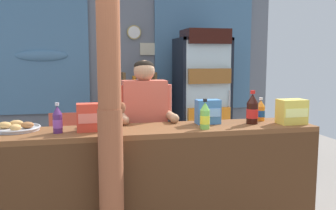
{
  "coord_description": "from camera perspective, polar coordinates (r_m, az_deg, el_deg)",
  "views": [
    {
      "loc": [
        -0.52,
        -2.3,
        1.53
      ],
      "look_at": [
        0.2,
        0.88,
        1.12
      ],
      "focal_mm": 38.86,
      "sensor_mm": 36.0,
      "label": 1
    }
  ],
  "objects": [
    {
      "name": "timber_post",
      "position": [
        2.45,
        -9.08,
        -1.75
      ],
      "size": [
        0.19,
        0.17,
        2.4
      ],
      "color": "#995133",
      "rests_on": "ground"
    },
    {
      "name": "snack_box_instant_noodle",
      "position": [
        3.21,
        18.83,
        -0.99
      ],
      "size": [
        0.22,
        0.16,
        0.21
      ],
      "color": "#EAD14C",
      "rests_on": "stall_counter"
    },
    {
      "name": "soda_bottle_orange_soda",
      "position": [
        3.29,
        14.31,
        -0.91
      ],
      "size": [
        0.08,
        0.08,
        0.21
      ],
      "color": "orange",
      "rests_on": "stall_counter"
    },
    {
      "name": "bottle_shelf_rack",
      "position": [
        5.23,
        -4.52,
        -1.91
      ],
      "size": [
        0.48,
        0.28,
        1.34
      ],
      "color": "brown",
      "rests_on": "ground"
    },
    {
      "name": "snack_box_crackers",
      "position": [
        2.8,
        -11.73,
        -1.89
      ],
      "size": [
        0.23,
        0.11,
        0.21
      ],
      "color": "#E5422D",
      "rests_on": "stall_counter"
    },
    {
      "name": "soda_bottle_cola",
      "position": [
        3.12,
        13.08,
        -0.72
      ],
      "size": [
        0.1,
        0.1,
        0.28
      ],
      "color": "black",
      "rests_on": "stall_counter"
    },
    {
      "name": "stall_counter",
      "position": [
        2.91,
        -0.01,
        -11.66
      ],
      "size": [
        2.44,
        0.49,
        0.99
      ],
      "color": "brown",
      "rests_on": "ground"
    },
    {
      "name": "back_wall_curtained",
      "position": [
        5.53,
        -7.14,
        5.27
      ],
      "size": [
        4.73,
        0.22,
        2.58
      ],
      "color": "slate",
      "rests_on": "ground"
    },
    {
      "name": "soda_bottle_grape_soda",
      "position": [
        2.79,
        -16.94,
        -2.29
      ],
      "size": [
        0.07,
        0.07,
        0.22
      ],
      "color": "#56286B",
      "rests_on": "stall_counter"
    },
    {
      "name": "plastic_lawn_chair",
      "position": [
        4.65,
        -15.72,
        -5.89
      ],
      "size": [
        0.47,
        0.47,
        0.86
      ],
      "color": "#E5563D",
      "rests_on": "ground"
    },
    {
      "name": "snack_box_biscuit",
      "position": [
        3.07,
        6.27,
        -1.05
      ],
      "size": [
        0.2,
        0.12,
        0.2
      ],
      "color": "#3D75B7",
      "rests_on": "stall_counter"
    },
    {
      "name": "drink_fridge",
      "position": [
        5.16,
        5.37,
        1.97
      ],
      "size": [
        0.71,
        0.69,
        1.92
      ],
      "color": "black",
      "rests_on": "ground"
    },
    {
      "name": "pastry_tray",
      "position": [
        3.0,
        -22.72,
        -3.29
      ],
      "size": [
        0.35,
        0.35,
        0.07
      ],
      "color": "#BCBCC1",
      "rests_on": "stall_counter"
    },
    {
      "name": "ground_plane",
      "position": [
        3.91,
        -4.27,
        -15.81
      ],
      "size": [
        8.2,
        8.2,
        0.0
      ],
      "primitive_type": "plane",
      "color": "gray"
    },
    {
      "name": "shopkeeper",
      "position": [
        3.31,
        -3.67,
        -2.76
      ],
      "size": [
        0.5,
        0.42,
        1.52
      ],
      "color": "#28282D",
      "rests_on": "ground"
    },
    {
      "name": "soda_bottle_lime_soda",
      "position": [
        2.83,
        5.81,
        -1.77
      ],
      "size": [
        0.08,
        0.08,
        0.24
      ],
      "color": "#75C64C",
      "rests_on": "stall_counter"
    }
  ]
}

